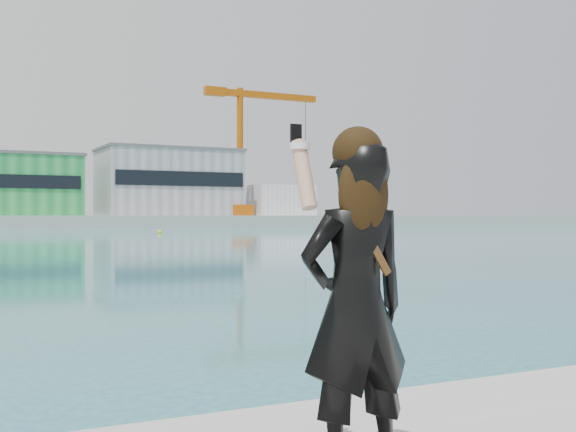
# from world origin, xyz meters

# --- Properties ---
(warehouse_grey_right) EXTENTS (25.50, 15.35, 12.50)m
(warehouse_grey_right) POSITION_xyz_m (40.00, 127.98, 8.26)
(warehouse_grey_right) COLOR gray
(warehouse_grey_right) RESTS_ON far_quay
(ancillary_shed) EXTENTS (12.00, 10.00, 6.00)m
(ancillary_shed) POSITION_xyz_m (62.00, 126.00, 5.00)
(ancillary_shed) COLOR silver
(ancillary_shed) RESTS_ON far_quay
(dock_crane) EXTENTS (23.00, 4.00, 24.00)m
(dock_crane) POSITION_xyz_m (53.20, 122.00, 15.07)
(dock_crane) COLOR #CA580B
(dock_crane) RESTS_ON far_quay
(flagpole_right) EXTENTS (1.28, 0.16, 8.00)m
(flagpole_right) POSITION_xyz_m (22.09, 121.00, 6.54)
(flagpole_right) COLOR silver
(flagpole_right) RESTS_ON far_quay
(buoy_near) EXTENTS (0.50, 0.50, 0.50)m
(buoy_near) POSITION_xyz_m (22.57, 75.67, 0.00)
(buoy_near) COLOR yellow
(buoy_near) RESTS_ON ground
(woman) EXTENTS (0.57, 0.38, 1.65)m
(woman) POSITION_xyz_m (0.74, -0.30, 1.63)
(woman) COLOR black
(woman) RESTS_ON near_quay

